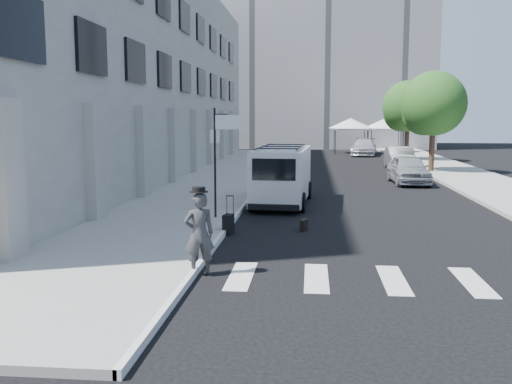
% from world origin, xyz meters
% --- Properties ---
extents(ground, '(120.00, 120.00, 0.00)m').
position_xyz_m(ground, '(0.00, 0.00, 0.00)').
color(ground, black).
rests_on(ground, ground).
extents(sidewalk_left, '(4.50, 48.00, 0.15)m').
position_xyz_m(sidewalk_left, '(-4.25, 16.00, 0.07)').
color(sidewalk_left, gray).
rests_on(sidewalk_left, ground).
extents(sidewalk_right, '(4.00, 56.00, 0.15)m').
position_xyz_m(sidewalk_right, '(9.00, 20.00, 0.07)').
color(sidewalk_right, gray).
rests_on(sidewalk_right, ground).
extents(building_left, '(10.00, 44.00, 12.00)m').
position_xyz_m(building_left, '(-11.50, 18.00, 6.00)').
color(building_left, gray).
rests_on(building_left, ground).
extents(building_far, '(22.00, 12.00, 25.00)m').
position_xyz_m(building_far, '(2.00, 50.00, 12.50)').
color(building_far, slate).
rests_on(building_far, ground).
extents(sign_pole, '(1.03, 0.07, 3.50)m').
position_xyz_m(sign_pole, '(-2.36, 3.20, 2.65)').
color(sign_pole, black).
rests_on(sign_pole, sidewalk_left).
extents(tree_near, '(3.80, 3.83, 6.03)m').
position_xyz_m(tree_near, '(7.50, 20.15, 3.97)').
color(tree_near, black).
rests_on(tree_near, ground).
extents(tree_far, '(3.80, 3.83, 6.03)m').
position_xyz_m(tree_far, '(7.50, 29.15, 3.97)').
color(tree_far, black).
rests_on(tree_far, ground).
extents(tent_left, '(4.00, 4.00, 3.20)m').
position_xyz_m(tent_left, '(4.00, 38.00, 2.71)').
color(tent_left, black).
rests_on(tent_left, ground).
extents(tent_right, '(4.00, 4.00, 3.20)m').
position_xyz_m(tent_right, '(7.20, 38.50, 2.71)').
color(tent_right, black).
rests_on(tent_right, ground).
extents(businessman, '(0.77, 0.65, 1.79)m').
position_xyz_m(businessman, '(-1.90, -3.00, 0.90)').
color(businessman, '#343336').
rests_on(businessman, ground).
extents(briefcase, '(0.23, 0.46, 0.34)m').
position_xyz_m(briefcase, '(0.26, 2.00, 0.17)').
color(briefcase, black).
rests_on(briefcase, ground).
extents(suitcase, '(0.31, 0.44, 1.11)m').
position_xyz_m(suitcase, '(-1.90, 1.27, 0.30)').
color(suitcase, black).
rests_on(suitcase, ground).
extents(cargo_van, '(2.28, 5.80, 2.16)m').
position_xyz_m(cargo_van, '(-0.64, 7.21, 1.13)').
color(cargo_van, silver).
rests_on(cargo_van, ground).
extents(parked_car_a, '(1.85, 4.32, 1.46)m').
position_xyz_m(parked_car_a, '(5.35, 14.44, 0.73)').
color(parked_car_a, '#9C9EA3').
rests_on(parked_car_a, ground).
extents(parked_car_b, '(1.56, 4.43, 1.46)m').
position_xyz_m(parked_car_b, '(6.08, 22.15, 0.73)').
color(parked_car_b, '#515458').
rests_on(parked_car_b, ground).
extents(parked_car_c, '(2.70, 5.25, 1.46)m').
position_xyz_m(parked_car_c, '(5.00, 35.29, 0.73)').
color(parked_car_c, '#B4B5BD').
rests_on(parked_car_c, ground).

